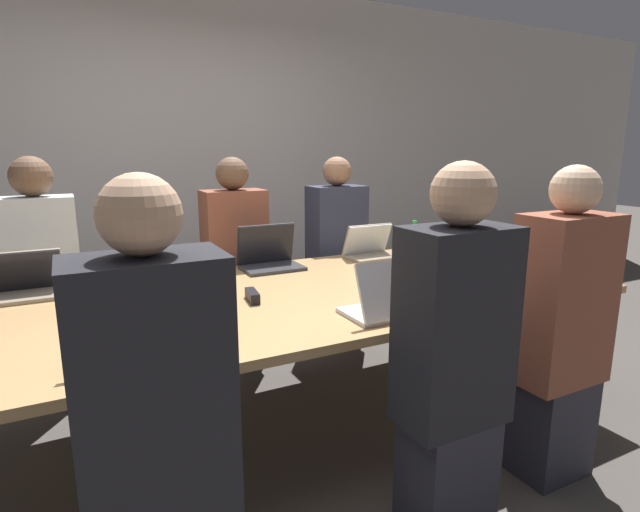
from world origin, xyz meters
name	(u,v)px	position (x,y,z in m)	size (l,w,h in m)	color
ground_plane	(276,428)	(0.00, 0.00, 0.00)	(24.00, 24.00, 0.00)	#4C4742
curtain_wall	(177,154)	(0.00, 2.11, 1.40)	(12.00, 0.06, 2.80)	#BCB7B2
conference_table	(274,305)	(0.00, 0.00, 0.68)	(3.48, 1.38, 0.73)	tan
laptop_near_right	(499,282)	(0.97, -0.53, 0.81)	(0.33, 0.27, 0.27)	#333338
person_near_right	(560,332)	(0.96, -0.89, 0.67)	(0.40, 0.24, 1.38)	#2D2D38
laptop_far_right	(370,248)	(0.90, 0.52, 0.79)	(0.33, 0.23, 0.22)	gray
person_far_right	(336,255)	(0.87, 0.93, 0.67)	(0.40, 0.24, 1.39)	#2D2D38
cup_far_right	(402,249)	(1.16, 0.52, 0.77)	(0.08, 0.08, 0.08)	red
bottle_far_right	(414,242)	(1.14, 0.37, 0.84)	(0.07, 0.07, 0.25)	green
laptop_far_left	(24,284)	(-1.09, 0.53, 0.80)	(0.34, 0.24, 0.23)	gray
person_far_left	(44,283)	(-1.03, 0.98, 0.68)	(0.40, 0.24, 1.40)	#2D2D38
laptop_far_center	(269,256)	(0.20, 0.56, 0.80)	(0.36, 0.26, 0.26)	#333338
person_far_center	(236,266)	(0.10, 0.91, 0.67)	(0.40, 0.24, 1.39)	#2D2D38
laptop_near_midright	(387,301)	(0.31, -0.53, 0.80)	(0.33, 0.26, 0.25)	silver
person_near_midright	(453,361)	(0.32, -0.93, 0.68)	(0.40, 0.24, 1.40)	#2D2D38
cup_near_midright	(425,299)	(0.54, -0.49, 0.77)	(0.08, 0.08, 0.08)	red
laptop_near_left	(131,339)	(-0.72, -0.49, 0.80)	(0.33, 0.27, 0.27)	#333338
person_near_left	(157,439)	(-0.72, -0.94, 0.67)	(0.40, 0.24, 1.39)	#2D2D38
stapler	(252,296)	(-0.13, -0.04, 0.75)	(0.06, 0.15, 0.05)	black
notebook	(159,306)	(-0.54, 0.05, 0.74)	(0.23, 0.16, 0.02)	#2D4C8C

